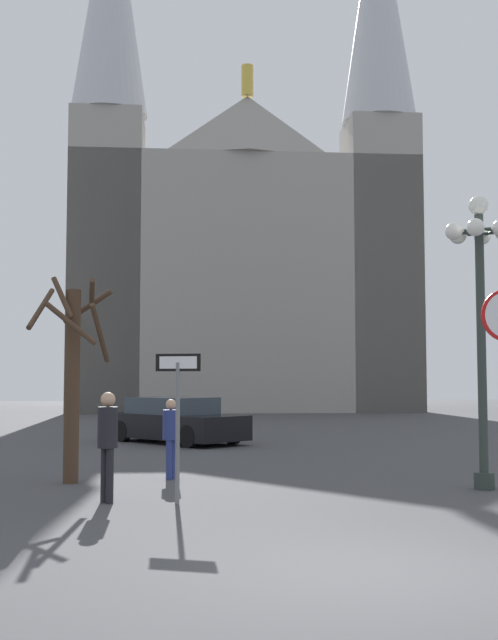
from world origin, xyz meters
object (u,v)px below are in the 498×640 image
(one_way_arrow_sign, at_px, (178,405))
(parked_car_near_black, at_px, (175,421))
(pedestrian_standing, at_px, (171,431))
(cathedral, at_px, (242,251))
(street_lamp, at_px, (480,289))
(pedestrian_walking, at_px, (108,435))
(bare_tree, at_px, (73,371))

(one_way_arrow_sign, bearing_deg, parked_car_near_black, 88.95)
(one_way_arrow_sign, height_order, pedestrian_standing, one_way_arrow_sign)
(cathedral, bearing_deg, street_lamp, -88.90)
(cathedral, bearing_deg, pedestrian_walking, -99.42)
(street_lamp, relative_size, parked_car_near_black, 1.11)
(pedestrian_walking, bearing_deg, pedestrian_standing, 69.71)
(street_lamp, height_order, pedestrian_standing, street_lamp)
(one_way_arrow_sign, xyz_separation_m, bare_tree, (-1.93, 2.71, 0.54))
(cathedral, xyz_separation_m, pedestrian_standing, (-4.85, -32.70, -8.88))
(parked_car_near_black, distance_m, pedestrian_walking, 11.50)
(pedestrian_standing, bearing_deg, pedestrian_walking, -110.29)
(bare_tree, relative_size, pedestrian_walking, 2.23)
(cathedral, distance_m, one_way_arrow_sign, 37.02)
(street_lamp, relative_size, bare_tree, 1.35)
(cathedral, relative_size, pedestrian_standing, 21.29)
(street_lamp, distance_m, pedestrian_standing, 6.44)
(pedestrian_standing, bearing_deg, cathedral, 81.57)
(one_way_arrow_sign, relative_size, pedestrian_standing, 1.52)
(one_way_arrow_sign, height_order, street_lamp, street_lamp)
(one_way_arrow_sign, distance_m, pedestrian_walking, 1.23)
(cathedral, bearing_deg, parked_car_near_black, -100.74)
(cathedral, height_order, pedestrian_walking, cathedral)
(one_way_arrow_sign, xyz_separation_m, parked_car_near_black, (0.21, 11.67, -0.89))
(parked_car_near_black, bearing_deg, bare_tree, -103.44)
(one_way_arrow_sign, distance_m, parked_car_near_black, 11.71)
(parked_car_near_black, relative_size, pedestrian_walking, 2.72)
(cathedral, bearing_deg, one_way_arrow_sign, -97.62)
(cathedral, height_order, street_lamp, cathedral)
(bare_tree, bearing_deg, street_lamp, -12.79)
(pedestrian_walking, bearing_deg, bare_tree, 108.50)
(cathedral, distance_m, pedestrian_standing, 34.23)
(pedestrian_standing, bearing_deg, street_lamp, -20.25)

